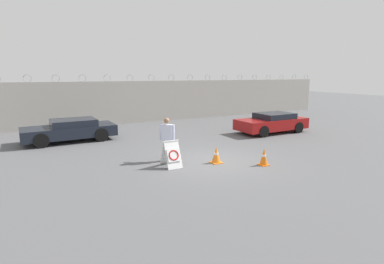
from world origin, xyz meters
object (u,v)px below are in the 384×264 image
object	(u,v)px
barricade_sign	(172,154)
parked_car_front_coupe	(70,130)
parked_car_far_side	(272,122)
security_guard	(167,137)
traffic_cone_near	(264,157)
traffic_cone_mid	(216,155)

from	to	relation	value
barricade_sign	parked_car_front_coupe	xyz separation A→B (m)	(-2.87, 6.53, 0.11)
barricade_sign	parked_car_far_side	distance (m)	8.80
barricade_sign	parked_car_front_coupe	distance (m)	7.14
security_guard	parked_car_front_coupe	xyz separation A→B (m)	(-3.03, 5.73, -0.38)
barricade_sign	security_guard	distance (m)	0.96
security_guard	parked_car_front_coupe	bearing A→B (deg)	-30.22
traffic_cone_near	parked_car_far_side	xyz separation A→B (m)	(4.90, 4.90, 0.28)
traffic_cone_near	parked_car_front_coupe	distance (m)	10.08
traffic_cone_near	traffic_cone_mid	xyz separation A→B (m)	(-1.46, 1.12, -0.01)
parked_car_front_coupe	traffic_cone_mid	bearing A→B (deg)	121.38
security_guard	parked_car_far_side	xyz separation A→B (m)	(7.95, 2.60, -0.37)
parked_car_front_coupe	parked_car_far_side	distance (m)	11.42
barricade_sign	traffic_cone_mid	distance (m)	1.81
security_guard	traffic_cone_mid	bearing A→B (deg)	175.38
security_guard	parked_car_front_coupe	world-z (taller)	security_guard
parked_car_far_side	parked_car_front_coupe	bearing A→B (deg)	-16.21
security_guard	parked_car_far_side	world-z (taller)	security_guard
security_guard	parked_car_front_coupe	distance (m)	6.49
security_guard	traffic_cone_near	size ratio (longest dim) A/B	2.64
barricade_sign	parked_car_far_side	bearing A→B (deg)	23.15
traffic_cone_near	parked_car_front_coupe	size ratio (longest dim) A/B	0.14
parked_car_front_coupe	barricade_sign	bearing A→B (deg)	111.26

